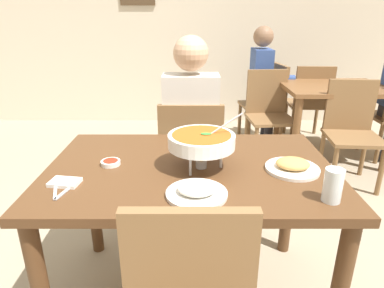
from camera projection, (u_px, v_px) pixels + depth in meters
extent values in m
cube|color=beige|center=(193.00, 8.00, 4.32)|extent=(10.00, 0.10, 3.00)
cube|color=#51331C|center=(192.00, 170.00, 1.56)|extent=(1.32, 0.87, 0.04)
cylinder|color=#51331C|center=(95.00, 200.00, 2.05)|extent=(0.07, 0.07, 0.73)
cylinder|color=#51331C|center=(290.00, 200.00, 2.05)|extent=(0.07, 0.07, 0.73)
cube|color=brown|center=(192.00, 160.00, 2.43)|extent=(0.44, 0.44, 0.03)
cube|color=brown|center=(192.00, 139.00, 2.16)|extent=(0.42, 0.04, 0.45)
cylinder|color=brown|center=(216.00, 176.00, 2.69)|extent=(0.04, 0.04, 0.42)
cylinder|color=brown|center=(169.00, 176.00, 2.69)|extent=(0.04, 0.04, 0.42)
cylinder|color=brown|center=(220.00, 201.00, 2.34)|extent=(0.04, 0.04, 0.42)
cylinder|color=brown|center=(165.00, 201.00, 2.34)|extent=(0.04, 0.04, 0.42)
cylinder|color=#2D2D38|center=(206.00, 185.00, 2.53)|extent=(0.10, 0.10, 0.45)
cylinder|color=#2D2D38|center=(179.00, 185.00, 2.53)|extent=(0.10, 0.10, 0.45)
cube|color=#2D2D38|center=(192.00, 152.00, 2.39)|extent=(0.32, 0.32, 0.12)
cube|color=beige|center=(192.00, 113.00, 2.20)|extent=(0.36, 0.20, 0.50)
sphere|color=tan|center=(192.00, 53.00, 2.06)|extent=(0.22, 0.22, 0.22)
cylinder|color=beige|center=(215.00, 112.00, 2.41)|extent=(0.08, 0.28, 0.08)
cylinder|color=beige|center=(170.00, 112.00, 2.41)|extent=(0.08, 0.28, 0.08)
cube|color=brown|center=(191.00, 272.00, 1.04)|extent=(0.42, 0.04, 0.45)
cylinder|color=silver|center=(223.00, 158.00, 1.52)|extent=(0.01, 0.01, 0.10)
cylinder|color=silver|center=(193.00, 151.00, 1.59)|extent=(0.01, 0.01, 0.10)
cylinder|color=silver|center=(193.00, 165.00, 1.45)|extent=(0.01, 0.01, 0.10)
torus|color=silver|center=(203.00, 147.00, 1.50)|extent=(0.21, 0.21, 0.01)
cylinder|color=#B2B2B7|center=(203.00, 164.00, 1.53)|extent=(0.05, 0.05, 0.04)
cone|color=orange|center=(203.00, 157.00, 1.52)|extent=(0.02, 0.02, 0.04)
cylinder|color=white|center=(203.00, 141.00, 1.49)|extent=(0.30, 0.30, 0.06)
cylinder|color=#B75119|center=(203.00, 136.00, 1.48)|extent=(0.26, 0.26, 0.01)
ellipsoid|color=#388433|center=(208.00, 134.00, 1.48)|extent=(0.05, 0.03, 0.01)
cylinder|color=silver|center=(223.00, 127.00, 1.49)|extent=(0.18, 0.01, 0.13)
cylinder|color=white|center=(198.00, 194.00, 1.30)|extent=(0.24, 0.24, 0.01)
ellipsoid|color=white|center=(198.00, 188.00, 1.29)|extent=(0.15, 0.13, 0.04)
cylinder|color=white|center=(294.00, 169.00, 1.51)|extent=(0.24, 0.24, 0.01)
ellipsoid|color=tan|center=(294.00, 164.00, 1.50)|extent=(0.15, 0.13, 0.04)
cylinder|color=white|center=(112.00, 163.00, 1.56)|extent=(0.09, 0.09, 0.02)
cylinder|color=maroon|center=(112.00, 161.00, 1.56)|extent=(0.07, 0.07, 0.01)
cube|color=white|center=(66.00, 182.00, 1.39)|extent=(0.13, 0.10, 0.02)
cube|color=silver|center=(57.00, 189.00, 1.34)|extent=(0.07, 0.16, 0.01)
cube|color=silver|center=(70.00, 189.00, 1.34)|extent=(0.05, 0.17, 0.01)
cylinder|color=silver|center=(335.00, 186.00, 1.24)|extent=(0.07, 0.07, 0.13)
cylinder|color=orange|center=(334.00, 190.00, 1.25)|extent=(0.06, 0.06, 0.08)
cube|color=brown|center=(336.00, 88.00, 3.30)|extent=(1.00, 0.80, 0.04)
cylinder|color=brown|center=(297.00, 136.00, 3.13)|extent=(0.07, 0.07, 0.73)
cylinder|color=brown|center=(280.00, 115.00, 3.76)|extent=(0.07, 0.07, 0.73)
cylinder|color=brown|center=(358.00, 115.00, 3.76)|extent=(0.07, 0.07, 0.73)
cube|color=brown|center=(262.00, 106.00, 3.89)|extent=(0.50, 0.50, 0.03)
cube|color=brown|center=(281.00, 84.00, 3.83)|extent=(0.10, 0.42, 0.45)
cylinder|color=brown|center=(241.00, 120.00, 4.12)|extent=(0.04, 0.04, 0.42)
cylinder|color=brown|center=(250.00, 130.00, 3.77)|extent=(0.04, 0.04, 0.42)
cylinder|color=brown|center=(271.00, 119.00, 4.17)|extent=(0.04, 0.04, 0.42)
cylinder|color=brown|center=(282.00, 128.00, 3.82)|extent=(0.04, 0.04, 0.42)
cylinder|color=brown|center=(363.00, 132.00, 3.71)|extent=(0.04, 0.04, 0.42)
cylinder|color=brown|center=(381.00, 144.00, 3.35)|extent=(0.04, 0.04, 0.42)
cube|color=brown|center=(272.00, 119.00, 3.38)|extent=(0.48, 0.48, 0.03)
cube|color=brown|center=(268.00, 91.00, 3.48)|extent=(0.42, 0.08, 0.45)
cylinder|color=brown|center=(257.00, 147.00, 3.27)|extent=(0.04, 0.04, 0.42)
cylinder|color=brown|center=(295.00, 146.00, 3.30)|extent=(0.04, 0.04, 0.42)
cylinder|color=brown|center=(248.00, 134.00, 3.63)|extent=(0.04, 0.04, 0.42)
cylinder|color=brown|center=(282.00, 133.00, 3.66)|extent=(0.04, 0.04, 0.42)
cube|color=brown|center=(356.00, 138.00, 2.86)|extent=(0.48, 0.48, 0.03)
cube|color=brown|center=(352.00, 105.00, 2.96)|extent=(0.42, 0.08, 0.45)
cylinder|color=brown|center=(335.00, 171.00, 2.79)|extent=(0.04, 0.04, 0.42)
cylinder|color=brown|center=(383.00, 173.00, 2.75)|extent=(0.04, 0.04, 0.42)
cylinder|color=brown|center=(323.00, 153.00, 3.14)|extent=(0.04, 0.04, 0.42)
cylinder|color=brown|center=(365.00, 155.00, 3.11)|extent=(0.04, 0.04, 0.42)
cube|color=brown|center=(309.00, 104.00, 3.96)|extent=(0.46, 0.46, 0.03)
cube|color=brown|center=(316.00, 87.00, 3.69)|extent=(0.42, 0.06, 0.45)
cylinder|color=brown|center=(318.00, 118.00, 4.21)|extent=(0.04, 0.04, 0.42)
cylinder|color=brown|center=(287.00, 117.00, 4.23)|extent=(0.04, 0.04, 0.42)
cylinder|color=brown|center=(327.00, 127.00, 3.85)|extent=(0.04, 0.04, 0.42)
cylinder|color=brown|center=(294.00, 127.00, 3.87)|extent=(0.04, 0.04, 0.42)
cylinder|color=#2D2D38|center=(271.00, 125.00, 3.89)|extent=(0.10, 0.10, 0.45)
cylinder|color=#2D2D38|center=(267.00, 120.00, 4.08)|extent=(0.10, 0.10, 0.45)
cube|color=#2D2D38|center=(267.00, 99.00, 3.88)|extent=(0.32, 0.32, 0.12)
cube|color=#334C8C|center=(262.00, 72.00, 3.77)|extent=(0.20, 0.36, 0.50)
sphere|color=#846047|center=(265.00, 36.00, 3.63)|extent=(0.22, 0.22, 0.22)
cylinder|color=#334C8C|center=(283.00, 79.00, 3.64)|extent=(0.28, 0.08, 0.08)
cylinder|color=#334C8C|center=(277.00, 74.00, 3.94)|extent=(0.28, 0.08, 0.08)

